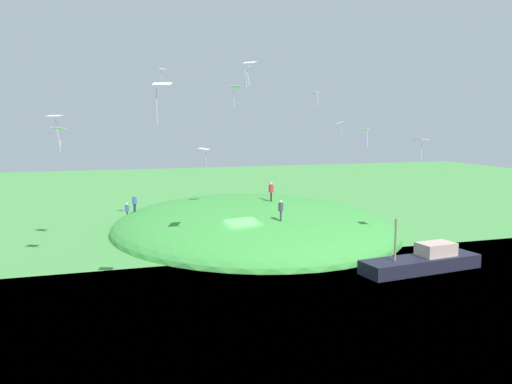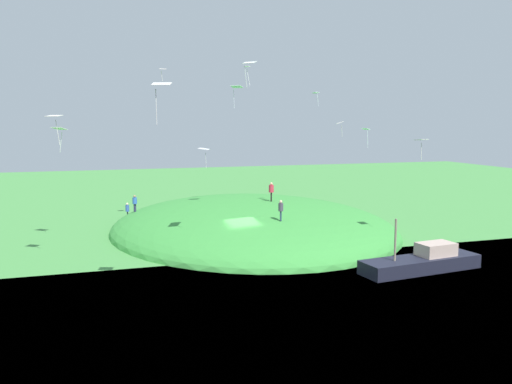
% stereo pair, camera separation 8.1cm
% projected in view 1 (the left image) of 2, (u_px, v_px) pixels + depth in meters
% --- Properties ---
extents(ground_plane, '(160.00, 160.00, 0.00)m').
position_uv_depth(ground_plane, '(242.00, 251.00, 42.82)').
color(ground_plane, '#458D43').
extents(grass_hill, '(31.45, 26.72, 5.67)m').
position_uv_depth(grass_hill, '(252.00, 229.00, 51.40)').
color(grass_hill, green).
rests_on(grass_hill, ground_plane).
extents(boat_on_lake, '(3.31, 9.12, 3.84)m').
position_uv_depth(boat_on_lake, '(423.00, 262.00, 37.04)').
color(boat_on_lake, '#1C1E2D').
rests_on(boat_on_lake, lake_water).
extents(person_walking_path, '(0.60, 0.60, 1.81)m').
position_uv_depth(person_walking_path, '(271.00, 189.00, 50.47)').
color(person_walking_path, black).
rests_on(person_walking_path, grass_hill).
extents(person_with_child, '(0.39, 0.39, 1.78)m').
position_uv_depth(person_with_child, '(127.00, 209.00, 56.58)').
color(person_with_child, black).
rests_on(person_with_child, ground_plane).
extents(person_on_hilltop, '(0.47, 0.47, 1.69)m').
position_uv_depth(person_on_hilltop, '(281.00, 208.00, 42.74)').
color(person_on_hilltop, '#243450').
rests_on(person_on_hilltop, grass_hill).
extents(person_watching_kites, '(0.62, 0.62, 1.66)m').
position_uv_depth(person_watching_kites, '(135.00, 201.00, 52.51)').
color(person_watching_kites, '#292A4C').
rests_on(person_watching_kites, grass_hill).
extents(kite_0, '(0.98, 1.17, 2.26)m').
position_uv_depth(kite_0, '(162.00, 86.00, 28.25)').
color(kite_0, white).
extents(kite_1, '(1.35, 1.38, 2.09)m').
position_uv_depth(kite_1, '(59.00, 129.00, 43.72)').
color(kite_1, silver).
extents(kite_2, '(1.16, 0.97, 1.51)m').
position_uv_depth(kite_2, '(340.00, 123.00, 53.86)').
color(kite_2, silver).
extents(kite_3, '(0.52, 0.70, 1.18)m').
position_uv_depth(kite_3, '(163.00, 70.00, 50.71)').
color(kite_3, silver).
extents(kite_4, '(1.16, 1.24, 2.05)m').
position_uv_depth(kite_4, '(54.00, 117.00, 36.43)').
color(kite_4, silver).
extents(kite_5, '(1.27, 1.28, 2.20)m').
position_uv_depth(kite_5, '(249.00, 64.00, 44.59)').
color(kite_5, white).
extents(kite_6, '(0.88, 0.74, 1.93)m').
position_uv_depth(kite_6, '(366.00, 131.00, 51.53)').
color(kite_6, white).
extents(kite_7, '(1.29, 1.12, 1.43)m').
position_uv_depth(kite_7, '(204.00, 150.00, 38.65)').
color(kite_7, white).
extents(kite_8, '(1.04, 1.21, 1.56)m').
position_uv_depth(kite_8, '(421.00, 140.00, 39.67)').
color(kite_8, white).
extents(kite_9, '(0.76, 0.72, 1.74)m').
position_uv_depth(kite_9, '(247.00, 69.00, 47.75)').
color(kite_9, white).
extents(kite_10, '(0.65, 0.73, 1.15)m').
position_uv_depth(kite_10, '(316.00, 94.00, 45.15)').
color(kite_10, white).
extents(kite_11, '(1.25, 1.29, 2.13)m').
position_uv_depth(kite_11, '(236.00, 88.00, 50.65)').
color(kite_11, silver).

